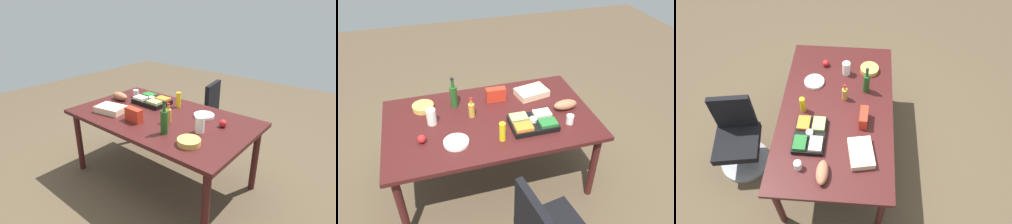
% 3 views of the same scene
% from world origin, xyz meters
% --- Properties ---
extents(ground_plane, '(10.00, 10.00, 0.00)m').
position_xyz_m(ground_plane, '(0.00, 0.00, 0.00)').
color(ground_plane, brown).
extents(conference_table, '(1.98, 1.17, 0.80)m').
position_xyz_m(conference_table, '(0.00, 0.00, 0.72)').
color(conference_table, '#3E1514').
rests_on(conference_table, ground).
extents(office_chair, '(0.56, 0.56, 0.92)m').
position_xyz_m(office_chair, '(0.19, -1.09, 0.35)').
color(office_chair, gray).
rests_on(office_chair, ground).
extents(wine_bottle, '(0.07, 0.07, 0.32)m').
position_xyz_m(wine_bottle, '(-0.29, 0.30, 0.92)').
color(wine_bottle, '#224F1D').
rests_on(wine_bottle, conference_table).
extents(mayo_jar, '(0.11, 0.11, 0.16)m').
position_xyz_m(mayo_jar, '(-0.53, 0.07, 0.88)').
color(mayo_jar, white).
rests_on(mayo_jar, conference_table).
extents(bread_loaf, '(0.24, 0.11, 0.10)m').
position_xyz_m(bread_loaf, '(0.75, -0.06, 0.85)').
color(bread_loaf, '#A96646').
rests_on(bread_loaf, conference_table).
extents(dressing_bottle, '(0.08, 0.08, 0.21)m').
position_xyz_m(dressing_bottle, '(-0.16, 0.08, 0.88)').
color(dressing_bottle, gold).
rests_on(dressing_bottle, conference_table).
extents(sheet_cake, '(0.35, 0.27, 0.07)m').
position_xyz_m(sheet_cake, '(0.52, 0.27, 0.83)').
color(sheet_cake, beige).
rests_on(sheet_cake, conference_table).
extents(apple_red, '(0.08, 0.08, 0.08)m').
position_xyz_m(apple_red, '(-0.65, -0.18, 0.84)').
color(apple_red, red).
rests_on(apple_red, conference_table).
extents(veggie_tray, '(0.42, 0.30, 0.09)m').
position_xyz_m(veggie_tray, '(0.35, -0.22, 0.84)').
color(veggie_tray, black).
rests_on(veggie_tray, conference_table).
extents(chip_bag_red, '(0.20, 0.09, 0.14)m').
position_xyz_m(chip_bag_red, '(0.13, 0.28, 0.87)').
color(chip_bag_red, red).
rests_on(chip_bag_red, conference_table).
extents(paper_plate_stack, '(0.27, 0.27, 0.03)m').
position_xyz_m(paper_plate_stack, '(-0.37, -0.28, 0.81)').
color(paper_plate_stack, white).
rests_on(paper_plate_stack, conference_table).
extents(paper_cup, '(0.09, 0.09, 0.09)m').
position_xyz_m(paper_cup, '(0.69, -0.28, 0.84)').
color(paper_cup, white).
rests_on(paper_cup, conference_table).
extents(chip_bowl, '(0.23, 0.23, 0.05)m').
position_xyz_m(chip_bowl, '(-0.60, 0.33, 0.83)').
color(chip_bowl, gold).
rests_on(chip_bowl, conference_table).
extents(mustard_bottle, '(0.07, 0.07, 0.18)m').
position_xyz_m(mustard_bottle, '(0.03, -0.34, 0.89)').
color(mustard_bottle, yellow).
rests_on(mustard_bottle, conference_table).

